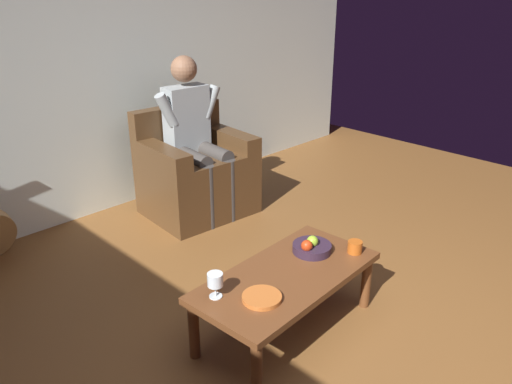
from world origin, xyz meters
TOP-DOWN VIEW (x-y plane):
  - ground_plane at (0.00, 0.00)m, footprint 7.52×7.52m
  - wall_back at (0.00, -2.86)m, footprint 6.66×0.06m
  - armchair at (-0.63, -2.23)m, footprint 0.90×0.78m
  - person_seated at (-0.63, -2.20)m, footprint 0.63×0.61m
  - coffee_table at (0.05, -0.56)m, footprint 1.16×0.61m
  - wine_glass_near at (0.48, -0.68)m, footprint 0.08×0.08m
  - fruit_bowl at (-0.24, -0.62)m, footprint 0.24×0.24m
  - decorative_dish at (0.33, -0.49)m, footprint 0.21×0.21m
  - candle_jar at (-0.42, -0.43)m, footprint 0.09×0.09m

SIDE VIEW (x-z plane):
  - ground_plane at x=0.00m, z-range 0.00..0.00m
  - coffee_table at x=0.05m, z-range 0.14..0.52m
  - armchair at x=-0.63m, z-range -0.11..0.79m
  - decorative_dish at x=0.33m, z-range 0.38..0.41m
  - fruit_bowl at x=-0.24m, z-range 0.36..0.47m
  - candle_jar at x=-0.42m, z-range 0.38..0.46m
  - wine_glass_near at x=0.48m, z-range 0.41..0.55m
  - person_seated at x=-0.63m, z-range 0.06..1.40m
  - wall_back at x=0.00m, z-range 0.00..2.54m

